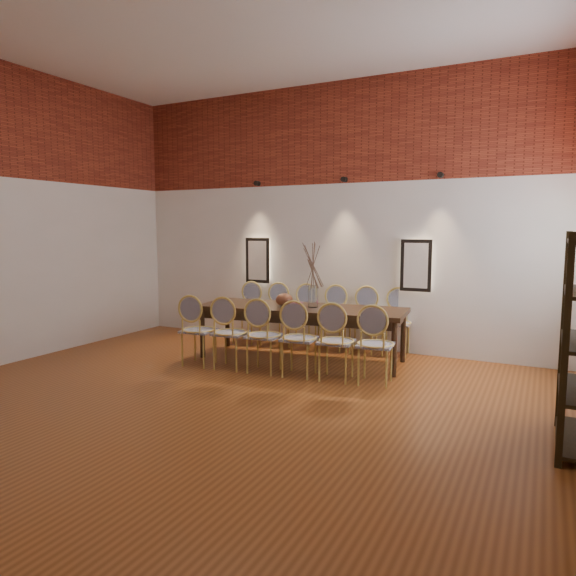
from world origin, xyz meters
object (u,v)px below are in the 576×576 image
at_px(chair_near_a, 199,330).
at_px(chair_near_b, 231,333).
at_px(chair_far_d, 332,319).
at_px(chair_far_f, 396,323).
at_px(chair_near_e, 336,341).
at_px(bowl, 284,300).
at_px(chair_far_b, 274,315).
at_px(vase, 313,296).
at_px(chair_far_c, 302,317).
at_px(chair_far_e, 363,321).
at_px(dining_table, 301,333).
at_px(chair_far_a, 247,313).
at_px(chair_near_c, 264,336).
at_px(chair_near_d, 299,338).
at_px(chair_near_f, 376,345).
at_px(book, 291,303).

xyz_separation_m(chair_near_a, chair_near_b, (0.47, 0.05, 0.00)).
distance_m(chair_far_d, chair_far_f, 0.95).
xyz_separation_m(chair_near_e, bowl, (-1.01, 0.59, 0.37)).
height_order(chair_near_a, chair_far_b, same).
bearing_deg(chair_near_b, vase, 39.87).
relative_size(chair_near_b, chair_far_f, 1.00).
bearing_deg(chair_near_e, bowl, 143.87).
height_order(chair_far_c, chair_far_e, same).
distance_m(dining_table, chair_far_e, 1.03).
xyz_separation_m(chair_far_a, chair_far_e, (1.89, 0.19, 0.00)).
bearing_deg(chair_near_a, chair_near_b, -0.00).
relative_size(chair_near_a, bowl, 3.92).
bearing_deg(chair_near_b, bowl, 54.91).
height_order(chair_near_a, chair_far_d, same).
relative_size(chair_near_c, chair_far_c, 1.00).
xyz_separation_m(chair_near_d, chair_near_e, (0.47, 0.05, 0.00)).
bearing_deg(chair_near_d, chair_far_f, 57.21).
height_order(chair_near_f, book, chair_near_f).
bearing_deg(chair_far_f, vase, 35.95).
distance_m(chair_near_e, bowl, 1.23).
relative_size(chair_far_c, bowl, 3.92).
xyz_separation_m(chair_near_b, chair_near_c, (0.47, 0.05, 0.00)).
relative_size(chair_near_d, chair_far_c, 1.00).
bearing_deg(vase, chair_far_a, 157.37).
bearing_deg(chair_far_a, chair_far_f, 180.00).
height_order(chair_near_f, chair_far_b, same).
distance_m(chair_near_b, chair_far_d, 1.76).
bearing_deg(chair_near_c, chair_near_f, -0.00).
distance_m(chair_far_e, vase, 1.01).
distance_m(chair_near_c, chair_far_f, 2.06).
xyz_separation_m(chair_far_c, chair_far_d, (0.47, 0.05, 0.00)).
relative_size(chair_far_a, bowl, 3.92).
bearing_deg(chair_far_e, chair_near_c, 57.21).
bearing_deg(chair_near_b, chair_far_c, 72.15).
bearing_deg(chair_near_c, chair_near_d, -0.00).
xyz_separation_m(chair_near_c, chair_far_f, (1.27, 1.62, 0.00)).
bearing_deg(vase, chair_near_e, -47.82).
bearing_deg(chair_near_a, chair_near_d, -0.00).
xyz_separation_m(chair_near_a, chair_near_e, (1.89, 0.19, 0.00)).
distance_m(chair_near_a, chair_far_d, 2.06).
distance_m(dining_table, chair_near_c, 0.78).
height_order(chair_near_e, bowl, chair_near_e).
relative_size(chair_near_d, chair_far_f, 1.00).
bearing_deg(chair_near_e, chair_far_b, 134.01).
height_order(chair_far_a, vase, vase).
bearing_deg(chair_far_d, chair_far_b, -0.00).
distance_m(chair_near_f, chair_far_f, 1.48).
xyz_separation_m(chair_far_a, vase, (1.43, -0.60, 0.43)).
relative_size(chair_near_d, bowl, 3.92).
xyz_separation_m(chair_near_c, chair_far_a, (-1.10, 1.37, 0.00)).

